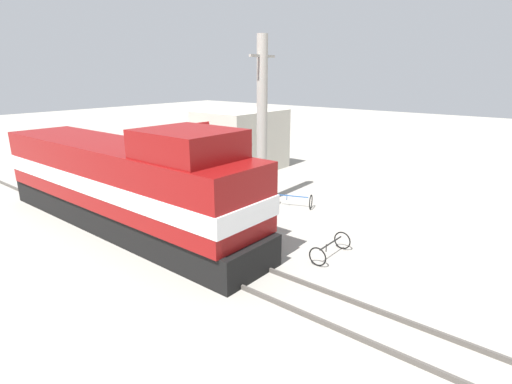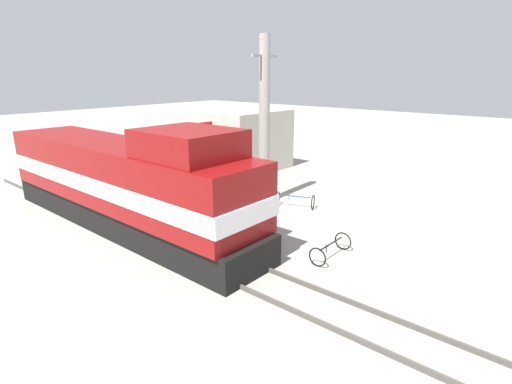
% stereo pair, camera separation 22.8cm
% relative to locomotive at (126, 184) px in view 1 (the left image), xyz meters
% --- Properties ---
extents(ground_plane, '(120.00, 120.00, 0.00)m').
position_rel_locomotive_xyz_m(ground_plane, '(0.00, -2.70, -1.99)').
color(ground_plane, gray).
extents(rail_near, '(0.08, 30.84, 0.15)m').
position_rel_locomotive_xyz_m(rail_near, '(-0.72, -2.70, -1.92)').
color(rail_near, '#4C4742').
rests_on(rail_near, ground_plane).
extents(rail_far, '(0.08, 30.84, 0.15)m').
position_rel_locomotive_xyz_m(rail_far, '(0.72, -2.70, -1.92)').
color(rail_far, '#4C4742').
rests_on(rail_far, ground_plane).
extents(locomotive, '(3.03, 14.98, 4.63)m').
position_rel_locomotive_xyz_m(locomotive, '(0.00, 0.00, 0.00)').
color(locomotive, black).
rests_on(locomotive, ground_plane).
extents(utility_pole, '(1.80, 0.53, 8.19)m').
position_rel_locomotive_xyz_m(utility_pole, '(6.45, -2.15, 2.14)').
color(utility_pole, '#9E998E').
rests_on(utility_pole, ground_plane).
extents(vendor_umbrella, '(2.18, 2.18, 2.51)m').
position_rel_locomotive_xyz_m(vendor_umbrella, '(4.01, -0.47, 0.27)').
color(vendor_umbrella, '#4C4C4C').
rests_on(vendor_umbrella, ground_plane).
extents(billboard_sign, '(2.07, 0.12, 3.82)m').
position_rel_locomotive_xyz_m(billboard_sign, '(5.85, 2.04, 0.86)').
color(billboard_sign, '#595959').
rests_on(billboard_sign, ground_plane).
extents(shrub_cluster, '(1.07, 1.07, 1.07)m').
position_rel_locomotive_xyz_m(shrub_cluster, '(4.44, -0.15, -1.46)').
color(shrub_cluster, '#236028').
rests_on(shrub_cluster, ground_plane).
extents(person_bystander, '(0.34, 0.34, 1.68)m').
position_rel_locomotive_xyz_m(person_bystander, '(5.31, -3.10, -1.08)').
color(person_bystander, '#2D3347').
rests_on(person_bystander, ground_plane).
extents(bicycle, '(1.34, 1.98, 0.72)m').
position_rel_locomotive_xyz_m(bicycle, '(6.85, -3.82, -1.62)').
color(bicycle, black).
rests_on(bicycle, ground_plane).
extents(bicycle_spare, '(1.86, 0.70, 0.69)m').
position_rel_locomotive_xyz_m(bicycle_spare, '(3.03, -8.07, -1.63)').
color(bicycle_spare, black).
rests_on(bicycle_spare, ground_plane).
extents(building_block_distant, '(5.57, 4.24, 4.04)m').
position_rel_locomotive_xyz_m(building_block_distant, '(11.39, 3.58, 0.03)').
color(building_block_distant, '#B7B2A3').
rests_on(building_block_distant, ground_plane).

